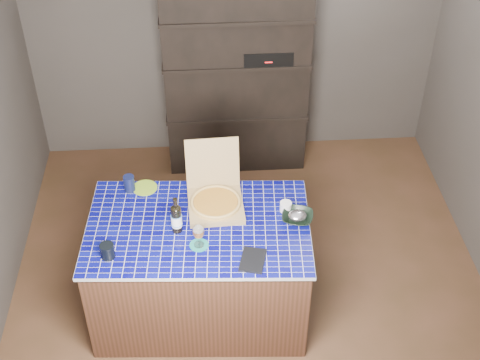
{
  "coord_description": "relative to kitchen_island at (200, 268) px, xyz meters",
  "views": [
    {
      "loc": [
        -0.3,
        -3.41,
        3.76
      ],
      "look_at": [
        -0.07,
        0.0,
        0.98
      ],
      "focal_mm": 50.0,
      "sensor_mm": 36.0,
      "label": 1
    }
  ],
  "objects": [
    {
      "name": "mead_bottle",
      "position": [
        -0.13,
        -0.04,
        0.5
      ],
      "size": [
        0.07,
        0.07,
        0.27
      ],
      "color": "black",
      "rests_on": "kitchen_island"
    },
    {
      "name": "bowl",
      "position": [
        0.65,
        0.01,
        0.42
      ],
      "size": [
        0.25,
        0.25,
        0.05
      ],
      "primitive_type": "imported",
      "rotation": [
        0.0,
        0.0,
        -0.28
      ],
      "color": "black",
      "rests_on": "kitchen_island"
    },
    {
      "name": "room",
      "position": [
        0.36,
        0.23,
        0.85
      ],
      "size": [
        3.5,
        3.5,
        3.5
      ],
      "color": "brown",
      "rests_on": "ground"
    },
    {
      "name": "kitchen_island",
      "position": [
        0.0,
        0.0,
        0.0
      ],
      "size": [
        1.51,
        1.01,
        0.8
      ],
      "rotation": [
        0.0,
        0.0,
        -0.06
      ],
      "color": "#4E2B1E",
      "rests_on": "floor"
    },
    {
      "name": "pizza_box",
      "position": [
        0.12,
        0.18,
        0.45
      ],
      "size": [
        0.38,
        0.46,
        0.39
      ],
      "rotation": [
        0.0,
        0.0,
        0.04
      ],
      "color": "tan",
      "rests_on": "kitchen_island"
    },
    {
      "name": "green_trivet",
      "position": [
        -0.36,
        0.41,
        0.4
      ],
      "size": [
        0.17,
        0.17,
        0.01
      ],
      "primitive_type": "cylinder",
      "color": "#7FAB24",
      "rests_on": "kitchen_island"
    },
    {
      "name": "navy_cup",
      "position": [
        -0.46,
        0.39,
        0.46
      ],
      "size": [
        0.08,
        0.08,
        0.12
      ],
      "primitive_type": "cylinder",
      "color": "#0E1333",
      "rests_on": "kitchen_island"
    },
    {
      "name": "dvd_case",
      "position": [
        0.33,
        -0.34,
        0.41
      ],
      "size": [
        0.19,
        0.23,
        0.02
      ],
      "primitive_type": "cube",
      "rotation": [
        0.0,
        0.0,
        -0.25
      ],
      "color": "black",
      "rests_on": "kitchen_island"
    },
    {
      "name": "wine_glass",
      "position": [
        0.0,
        -0.18,
        0.51
      ],
      "size": [
        0.07,
        0.07,
        0.16
      ],
      "color": "white",
      "rests_on": "teal_trivet"
    },
    {
      "name": "teal_trivet",
      "position": [
        0.0,
        -0.18,
        0.4
      ],
      "size": [
        0.12,
        0.12,
        0.01
      ],
      "primitive_type": "cylinder",
      "color": "#17786D",
      "rests_on": "kitchen_island"
    },
    {
      "name": "shelving_unit",
      "position": [
        0.36,
        1.75,
        0.5
      ],
      "size": [
        1.2,
        0.41,
        1.8
      ],
      "color": "black",
      "rests_on": "floor"
    },
    {
      "name": "white_jar",
      "position": [
        0.58,
        0.11,
        0.43
      ],
      "size": [
        0.08,
        0.08,
        0.07
      ],
      "primitive_type": "cylinder",
      "color": "white",
      "rests_on": "kitchen_island"
    },
    {
      "name": "tumbler",
      "position": [
        -0.56,
        -0.24,
        0.45
      ],
      "size": [
        0.09,
        0.09,
        0.1
      ],
      "primitive_type": "cylinder",
      "color": "black",
      "rests_on": "kitchen_island"
    },
    {
      "name": "foil_contents",
      "position": [
        0.65,
        0.01,
        0.44
      ],
      "size": [
        0.12,
        0.1,
        0.06
      ],
      "primitive_type": "ellipsoid",
      "color": "#B3B2BE",
      "rests_on": "bowl"
    }
  ]
}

